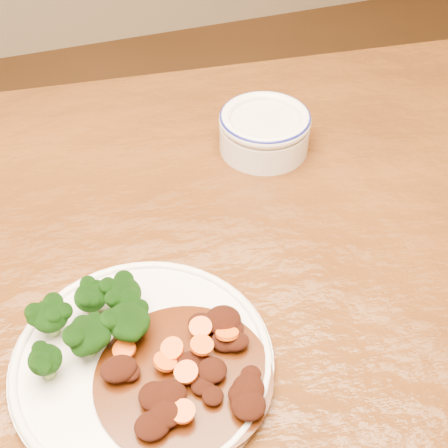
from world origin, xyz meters
name	(u,v)px	position (x,y,z in m)	size (l,w,h in m)	color
dining_table	(134,353)	(0.00, 0.00, 0.67)	(1.58, 1.05, 0.75)	#552D0F
dinner_plate	(142,361)	(0.00, -0.07, 0.76)	(0.25, 0.25, 0.02)	white
broccoli_florets	(93,321)	(-0.03, -0.03, 0.79)	(0.11, 0.09, 0.04)	#80A354
mince_stew	(191,375)	(0.04, -0.11, 0.77)	(0.16, 0.16, 0.03)	#3F1A06
dip_bowl	(264,130)	(0.23, 0.21, 0.78)	(0.12, 0.12, 0.05)	silver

